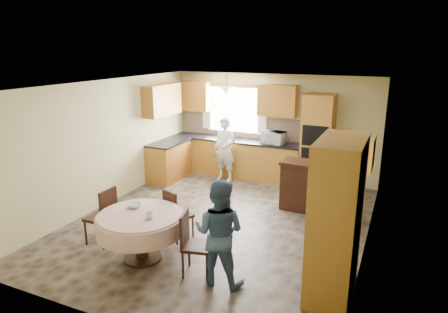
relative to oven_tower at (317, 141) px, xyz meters
The scene contains 36 objects.
floor 3.11m from the oven_tower, 113.15° to the right, with size 5.00×6.00×0.01m, color brown.
ceiling 3.26m from the oven_tower, 113.15° to the right, with size 5.00×6.00×0.01m, color white.
wall_back 1.21m from the oven_tower, 164.91° to the left, with size 5.00×0.02×2.50m, color tan.
wall_front 5.81m from the oven_tower, 101.43° to the right, with size 5.00×0.02×2.50m, color tan.
wall_left 4.54m from the oven_tower, 143.61° to the right, with size 0.02×6.00×2.50m, color tan.
wall_right 3.02m from the oven_tower, 63.35° to the right, with size 0.02×6.00×2.50m, color tan.
window 2.24m from the oven_tower, behind, with size 1.40×0.03×1.10m, color white.
curtain_left 2.97m from the oven_tower, behind, with size 0.22×0.02×1.15m, color white.
curtain_right 1.54m from the oven_tower, behind, with size 0.22×0.02×1.15m, color white.
base_cab_back 2.09m from the oven_tower, behind, with size 3.30×0.60×0.88m, color #B58530.
counter_back 2.01m from the oven_tower, behind, with size 3.30×0.64×0.04m, color black.
base_cab_left 3.52m from the oven_tower, 165.12° to the right, with size 0.60×1.20×0.88m, color #B58530.
counter_left 3.47m from the oven_tower, 165.12° to the right, with size 0.64×1.20×0.04m, color black.
backsplash 2.03m from the oven_tower, behind, with size 3.30×0.02×0.55m, color tan.
wall_cab_left 3.31m from the oven_tower, behind, with size 0.85×0.33×0.72m, color #B3772C.
wall_cab_right 1.32m from the oven_tower, behind, with size 0.90×0.33×0.72m, color #B3772C.
wall_cab_side 3.70m from the oven_tower, 165.67° to the right, with size 0.33×1.20×0.72m, color #B3772C.
oven_tower is the anchor object (origin of this frame).
oven_upper 0.37m from the oven_tower, 90.00° to the right, with size 0.56×0.01×0.45m, color black.
oven_lower 0.44m from the oven_tower, 90.00° to the right, with size 0.56×0.01×0.45m, color black.
pendant 2.40m from the oven_tower, behind, with size 0.36×0.36×0.18m, color beige.
sideboard 1.60m from the oven_tower, 79.59° to the right, with size 1.28×0.53×0.91m, color #32190D.
space_heater 2.36m from the oven_tower, 69.78° to the right, with size 0.43×0.30×0.60m, color black.
cupboard 4.17m from the oven_tower, 75.13° to the right, with size 0.54×1.08×2.06m, color #B58530.
dining_table 4.69m from the oven_tower, 111.07° to the right, with size 1.30×1.30×0.74m.
chair_left 4.91m from the oven_tower, 120.96° to the right, with size 0.41×0.41×0.95m.
chair_back 3.95m from the oven_tower, 113.36° to the right, with size 0.50×0.50×0.87m.
chair_right 4.48m from the oven_tower, 100.38° to the right, with size 0.48×0.48×0.91m.
framed_picture 2.80m from the oven_tower, 61.50° to the right, with size 0.06×0.62×0.52m.
microwave 1.01m from the oven_tower, behind, with size 0.52×0.36×0.29m, color silver.
person_sink 2.14m from the oven_tower, 167.74° to the right, with size 0.56×0.37×1.53m, color silver.
person_dining 4.45m from the oven_tower, 94.67° to the right, with size 0.72×0.56×1.47m, color #344C72.
bowl_sideboard 1.46m from the oven_tower, 91.69° to the right, with size 0.23×0.23×0.06m, color #B2B2B2.
bottle_sideboard 1.58m from the oven_tower, 66.64° to the right, with size 0.12×0.12×0.32m, color silver.
cup_table 4.67m from the oven_tower, 108.21° to the right, with size 0.12×0.12×0.09m, color #B2B2B2.
bowl_table 4.61m from the oven_tower, 114.37° to the right, with size 0.21×0.21×0.07m, color #B2B2B2.
Camera 1 is at (2.84, -6.09, 3.12)m, focal length 32.00 mm.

